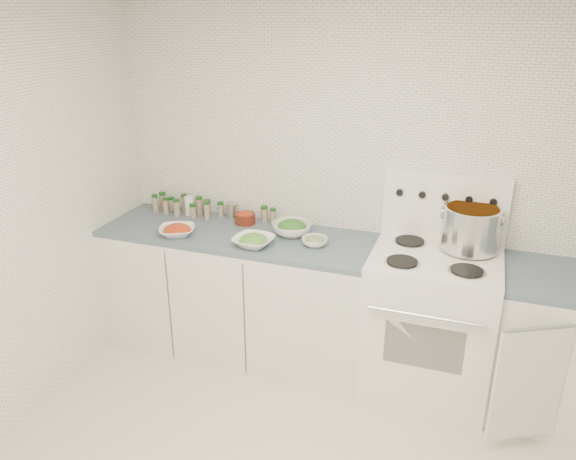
% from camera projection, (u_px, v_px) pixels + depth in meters
% --- Properties ---
extents(room_walls, '(3.54, 3.04, 2.52)m').
position_uv_depth(room_walls, '(298.00, 212.00, 2.21)').
color(room_walls, white).
rests_on(room_walls, ground).
extents(counter_left, '(1.85, 0.62, 0.90)m').
position_uv_depth(counter_left, '(239.00, 292.00, 3.92)').
color(counter_left, white).
rests_on(counter_left, ground).
extents(stove, '(0.76, 0.70, 1.36)m').
position_uv_depth(stove, '(430.00, 319.00, 3.50)').
color(stove, white).
rests_on(stove, ground).
extents(counter_right, '(0.89, 0.81, 0.90)m').
position_uv_depth(counter_right, '(573.00, 350.00, 3.27)').
color(counter_right, white).
rests_on(counter_right, ground).
extents(stock_pot, '(0.36, 0.34, 0.26)m').
position_uv_depth(stock_pot, '(471.00, 227.00, 3.35)').
color(stock_pot, silver).
rests_on(stock_pot, stove).
extents(bowl_tomato, '(0.31, 0.31, 0.08)m').
position_uv_depth(bowl_tomato, '(177.00, 230.00, 3.70)').
color(bowl_tomato, white).
rests_on(bowl_tomato, counter_left).
extents(bowl_snowpea, '(0.28, 0.28, 0.08)m').
position_uv_depth(bowl_snowpea, '(254.00, 241.00, 3.54)').
color(bowl_snowpea, white).
rests_on(bowl_snowpea, counter_left).
extents(bowl_broccoli, '(0.32, 0.32, 0.11)m').
position_uv_depth(bowl_broccoli, '(292.00, 228.00, 3.71)').
color(bowl_broccoli, white).
rests_on(bowl_broccoli, counter_left).
extents(bowl_zucchini, '(0.20, 0.20, 0.07)m').
position_uv_depth(bowl_zucchini, '(315.00, 241.00, 3.55)').
color(bowl_zucchini, white).
rests_on(bowl_zucchini, counter_left).
extents(bowl_pepper, '(0.14, 0.14, 0.09)m').
position_uv_depth(bowl_pepper, '(245.00, 217.00, 3.90)').
color(bowl_pepper, '#551C0E').
rests_on(bowl_pepper, counter_left).
extents(salt_canister, '(0.09, 0.09, 0.14)m').
position_uv_depth(salt_canister, '(189.00, 206.00, 4.05)').
color(salt_canister, white).
rests_on(salt_canister, counter_left).
extents(tin_can, '(0.08, 0.08, 0.11)m').
position_uv_depth(tin_can, '(232.00, 210.00, 4.01)').
color(tin_can, gray).
rests_on(tin_can, counter_left).
extents(spice_cluster, '(0.94, 0.16, 0.13)m').
position_uv_depth(spice_cluster, '(196.00, 207.00, 4.05)').
color(spice_cluster, gray).
rests_on(spice_cluster, counter_left).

